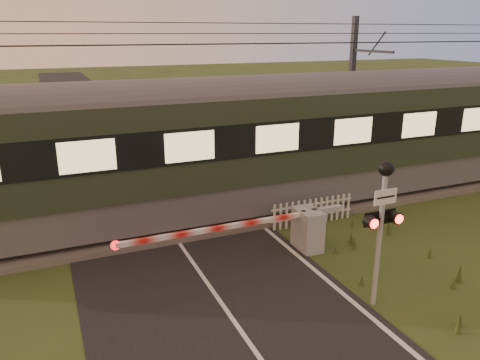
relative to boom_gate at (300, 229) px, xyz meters
name	(u,v)px	position (x,y,z in m)	size (l,w,h in m)	color
ground	(247,341)	(-2.98, -3.13, -0.65)	(160.00, 160.00, 0.00)	#2A3E18
road	(253,347)	(-2.96, -3.36, -0.64)	(6.00, 140.00, 0.03)	black
track_bed	(165,221)	(-2.98, 3.37, -0.58)	(140.00, 3.40, 0.39)	#47423D
overhead_wires	(155,36)	(-2.98, 3.37, 5.08)	(120.00, 0.62, 0.62)	black
boom_gate	(300,229)	(0.00, 0.00, 0.00)	(6.40, 0.90, 1.20)	gray
crossing_signal	(382,209)	(0.16, -3.03, 1.65)	(0.85, 0.35, 3.34)	gray
picket_fence	(313,211)	(1.32, 1.47, -0.22)	(2.91, 0.07, 0.85)	silver
catenary_mast	(351,96)	(5.54, 5.59, 2.71)	(0.20, 2.45, 6.45)	#2D2D30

